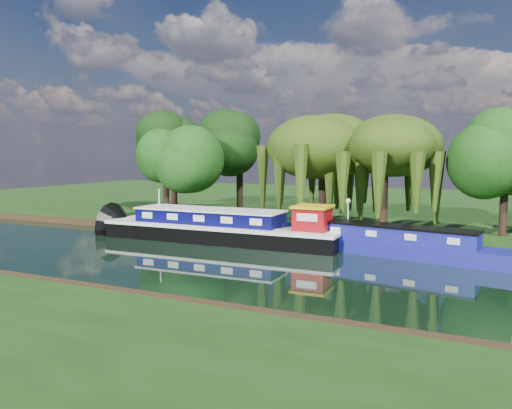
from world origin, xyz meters
The scene contains 14 objects.
ground centered at (0.00, 0.00, 0.00)m, with size 120.00×120.00×0.00m, color black.
far_bank centered at (0.00, 34.00, 0.23)m, with size 120.00×52.00×0.45m, color black.
dutch_barge centered at (-7.40, 6.13, 0.92)m, with size 17.67×4.24×3.72m.
narrowboat centered at (4.56, 6.27, 0.71)m, with size 13.92×4.48×2.00m.
red_dinghy centered at (-6.14, 6.09, 0.00)m, with size 2.12×2.97×0.61m, color maroon.
willow_left centered at (-2.49, 13.92, 6.56)m, with size 7.02×7.02×8.41m.
willow_right centered at (2.60, 12.35, 6.12)m, with size 6.38×6.38×7.77m.
tree_far_left centered at (-14.18, 10.03, 5.79)m, with size 4.83×4.83×7.79m.
tree_far_back centered at (-19.90, 16.96, 6.72)m, with size 5.34×5.34×8.99m.
tree_far_mid centered at (-11.75, 17.37, 6.67)m, with size 5.52×5.52×9.03m.
tree_far_right centered at (10.63, 14.18, 5.74)m, with size 4.69×4.69×7.67m.
lamppost centered at (0.50, 10.50, 2.42)m, with size 0.36×0.36×2.56m.
mooring_posts centered at (-0.50, 8.40, 0.95)m, with size 19.16×0.16×1.00m.
reeds_near centered at (6.87, -7.57, 0.55)m, with size 33.70×1.50×1.10m.
Camera 1 is at (9.62, -24.65, 6.29)m, focal length 35.00 mm.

